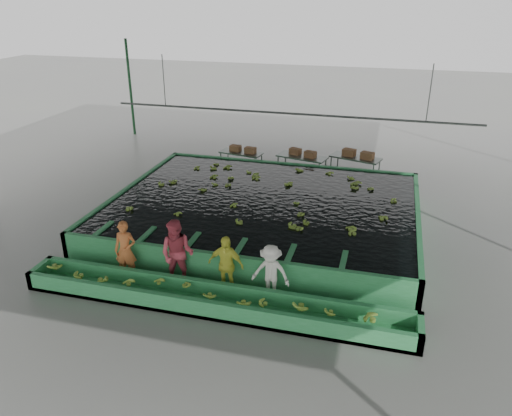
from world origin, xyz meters
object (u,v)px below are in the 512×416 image
(worker_a, at_px, (126,250))
(packing_table_right, at_px, (355,168))
(box_stack_right, at_px, (358,157))
(worker_b, at_px, (177,254))
(packing_table_mid, at_px, (302,167))
(box_stack_left, at_px, (243,152))
(sorting_trough, at_px, (212,300))
(worker_c, at_px, (226,265))
(box_stack_mid, at_px, (303,156))
(packing_table_left, at_px, (241,161))
(worker_d, at_px, (271,273))
(flotation_tank, at_px, (264,211))

(worker_a, relative_size, packing_table_right, 0.81)
(worker_a, bearing_deg, box_stack_right, 52.48)
(packing_table_right, bearing_deg, worker_b, -111.52)
(packing_table_mid, xyz_separation_m, box_stack_left, (-2.63, 0.18, 0.37))
(sorting_trough, bearing_deg, worker_c, 83.02)
(sorting_trough, bearing_deg, box_stack_mid, 87.67)
(sorting_trough, relative_size, worker_a, 6.00)
(packing_table_right, relative_size, box_stack_left, 1.75)
(worker_a, height_order, worker_c, worker_a)
(packing_table_left, distance_m, box_stack_mid, 2.76)
(box_stack_right, bearing_deg, packing_table_left, -176.55)
(worker_a, bearing_deg, sorting_trough, -24.28)
(packing_table_left, height_order, box_stack_right, box_stack_right)
(worker_d, bearing_deg, flotation_tank, 109.65)
(packing_table_left, bearing_deg, worker_a, -92.78)
(packing_table_left, xyz_separation_m, box_stack_mid, (2.71, -0.11, 0.52))
(packing_table_mid, bearing_deg, worker_b, -100.12)
(packing_table_mid, distance_m, packing_table_right, 2.21)
(flotation_tank, distance_m, worker_b, 4.50)
(box_stack_right, bearing_deg, worker_c, -104.90)
(sorting_trough, relative_size, box_stack_right, 7.63)
(worker_a, distance_m, packing_table_mid, 9.66)
(sorting_trough, bearing_deg, box_stack_right, 75.69)
(sorting_trough, distance_m, packing_table_left, 10.34)
(sorting_trough, height_order, worker_b, worker_b)
(sorting_trough, xyz_separation_m, worker_b, (-1.24, 0.80, 0.70))
(worker_b, distance_m, box_stack_mid, 9.32)
(worker_a, bearing_deg, box_stack_left, 78.69)
(flotation_tank, xyz_separation_m, worker_b, (-1.24, -4.30, 0.50))
(worker_a, distance_m, packing_table_left, 9.30)
(worker_b, bearing_deg, packing_table_right, 65.65)
(flotation_tank, bearing_deg, worker_d, -73.38)
(flotation_tank, height_order, box_stack_left, box_stack_left)
(sorting_trough, height_order, worker_c, worker_c)
(sorting_trough, height_order, worker_d, worker_d)
(worker_d, bearing_deg, sorting_trough, -145.04)
(worker_b, bearing_deg, flotation_tank, 71.15)
(worker_c, distance_m, box_stack_right, 9.91)
(flotation_tank, distance_m, sorting_trough, 5.10)
(worker_d, distance_m, packing_table_right, 9.69)
(worker_c, height_order, packing_table_right, worker_c)
(packing_table_left, xyz_separation_m, packing_table_right, (4.86, 0.33, 0.05))
(worker_b, bearing_deg, sorting_trough, -35.76)
(box_stack_mid, bearing_deg, flotation_tank, -94.76)
(packing_table_right, relative_size, box_stack_right, 1.57)
(worker_b, bearing_deg, worker_a, 177.17)
(worker_a, distance_m, box_stack_mid, 9.70)
(flotation_tank, xyz_separation_m, sorting_trough, (0.00, -5.10, -0.20))
(worker_c, relative_size, box_stack_left, 1.39)
(worker_b, bearing_deg, worker_c, -2.83)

